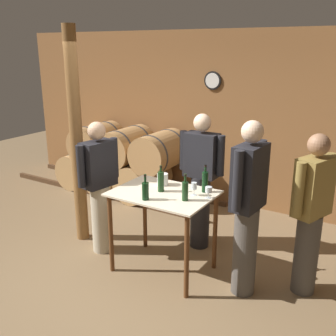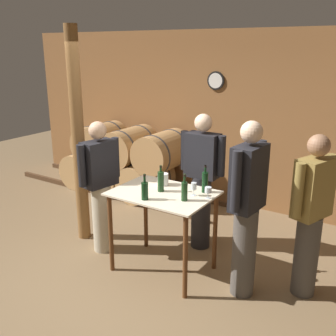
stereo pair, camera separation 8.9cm
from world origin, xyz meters
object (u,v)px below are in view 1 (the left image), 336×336
Objects in this scene: wine_glass_near_left at (194,186)px; wine_glass_near_center at (209,190)px; person_visitor_near_door at (311,212)px; person_visitor_with_scarf at (201,179)px; person_visitor_bearded at (248,206)px; wine_bottle_far_left at (145,190)px; wine_bottle_center at (185,190)px; ice_bucket at (163,179)px; wine_bottle_left at (161,181)px; person_host at (100,185)px; wooden_post at (76,139)px; wine_bottle_right at (205,181)px.

wine_glass_near_left reaches higher than wine_glass_near_center.
wine_glass_near_center is at bearing -162.93° from person_visitor_near_door.
wine_glass_near_center is 0.73m from person_visitor_with_scarf.
person_visitor_with_scarf is at bearing 122.93° from wine_glass_near_center.
person_visitor_bearded is 1.08× the size of person_visitor_near_door.
wine_bottle_far_left is 1.00m from person_visitor_with_scarf.
wine_bottle_far_left reaches higher than wine_glass_near_center.
ice_bucket is (-0.45, 0.28, -0.04)m from wine_bottle_center.
person_visitor_with_scarf is at bearing 105.38° from wine_bottle_center.
wine_bottle_left reaches higher than ice_bucket.
person_host is at bearing -174.37° from wine_glass_near_left.
person_host is (-1.21, -0.12, -0.18)m from wine_glass_near_left.
wine_bottle_far_left is 0.15× the size of person_visitor_bearded.
wine_bottle_left is at bearing -165.51° from person_visitor_near_door.
wine_bottle_center is 1.21m from person_host.
person_host reaches higher than wine_bottle_left.
wine_glass_near_center is 1.03m from person_visitor_near_door.
person_visitor_bearded is at bearing -147.23° from person_visitor_near_door.
wine_bottle_center reaches higher than wine_bottle_far_left.
wooden_post is 1.59× the size of person_visitor_with_scarf.
wine_bottle_left is 0.73m from person_visitor_with_scarf.
wine_glass_near_left is at bearing 12.46° from wine_bottle_left.
person_visitor_with_scarf reaches higher than person_host.
person_host is (-1.37, -0.13, -0.17)m from wine_glass_near_center.
wine_bottle_left reaches higher than wine_bottle_center.
person_visitor_bearded is at bearing 12.88° from wine_bottle_center.
wine_glass_near_center is (0.11, -0.14, -0.03)m from wine_bottle_right.
wine_bottle_far_left is 1.04m from person_visitor_bearded.
wine_bottle_left is (0.00, 0.29, 0.02)m from wine_bottle_far_left.
person_host reaches higher than wine_glass_near_center.
wooden_post is at bearing 179.90° from wine_glass_near_left.
wine_bottle_center is 2.14× the size of ice_bucket.
person_visitor_near_door is (0.97, 0.30, -0.14)m from wine_glass_near_center.
person_host reaches higher than wine_bottle_right.
wine_bottle_center is at bearing -6.17° from wooden_post.
wine_bottle_left reaches higher than wine_glass_near_center.
wine_bottle_right is 0.60m from person_visitor_bearded.
person_host is 1.23m from person_visitor_with_scarf.
wine_bottle_left is at bearing -62.92° from ice_bucket.
person_host is (-1.26, -0.27, -0.20)m from wine_bottle_right.
wooden_post is 1.68m from wine_bottle_center.
person_host reaches higher than wine_bottle_far_left.
wine_bottle_far_left is at bearing -160.98° from person_visitor_bearded.
wooden_post is at bearing 163.87° from wine_bottle_far_left.
person_visitor_near_door is (0.53, 0.34, -0.07)m from person_visitor_bearded.
person_visitor_with_scarf is at bearing 81.97° from wine_bottle_far_left.
wooden_post reaches higher than person_visitor_bearded.
wine_bottle_left is at bearing 164.97° from wine_bottle_center.
wine_glass_near_center is at bearing 9.58° from wine_bottle_left.
wine_bottle_right is at bearing 71.21° from wine_glass_near_left.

